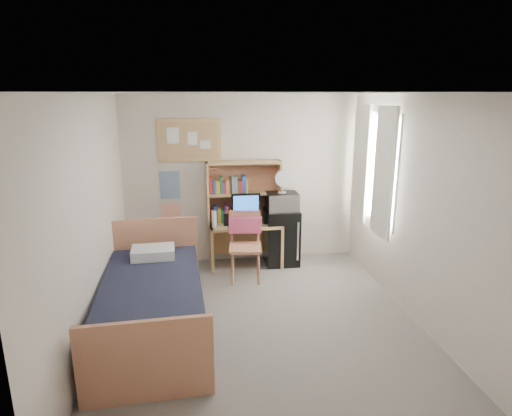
{
  "coord_description": "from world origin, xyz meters",
  "views": [
    {
      "loc": [
        -0.68,
        -4.39,
        2.59
      ],
      "look_at": [
        0.1,
        1.2,
        1.08
      ],
      "focal_mm": 30.0,
      "sensor_mm": 36.0,
      "label": 1
    }
  ],
  "objects": [
    {
      "name": "monitor",
      "position": [
        0.02,
        1.74,
        0.91
      ],
      "size": [
        0.43,
        0.04,
        0.46
      ],
      "primitive_type": "cube",
      "rotation": [
        0.0,
        0.0,
        0.02
      ],
      "color": "black",
      "rests_on": "desk"
    },
    {
      "name": "window_unit",
      "position": [
        1.75,
        1.2,
        1.6
      ],
      "size": [
        0.1,
        1.4,
        1.7
      ],
      "primitive_type": "cube",
      "color": "white",
      "rests_on": "wall_right"
    },
    {
      "name": "poster_wave",
      "position": [
        -1.1,
        2.09,
        1.25
      ],
      "size": [
        0.3,
        0.01,
        0.42
      ],
      "primitive_type": "cube",
      "color": "#245A91",
      "rests_on": "wall_back"
    },
    {
      "name": "desk_fan",
      "position": [
        0.59,
        1.8,
        1.3
      ],
      "size": [
        0.26,
        0.26,
        0.32
      ],
      "primitive_type": "cylinder",
      "rotation": [
        0.0,
        0.0,
        0.01
      ],
      "color": "silver",
      "rests_on": "microwave"
    },
    {
      "name": "floor",
      "position": [
        0.0,
        0.0,
        -0.01
      ],
      "size": [
        3.6,
        4.2,
        0.02
      ],
      "primitive_type": "cube",
      "color": "gray",
      "rests_on": "ground"
    },
    {
      "name": "hoodie",
      "position": [
        -0.02,
        1.47,
        0.76
      ],
      "size": [
        0.48,
        0.19,
        0.22
      ],
      "primitive_type": "cube",
      "rotation": [
        0.0,
        0.0,
        -0.11
      ],
      "color": "#EB5986",
      "rests_on": "desk_chair"
    },
    {
      "name": "pillow",
      "position": [
        -1.26,
        0.75,
        0.67
      ],
      "size": [
        0.54,
        0.39,
        0.13
      ],
      "primitive_type": "cube",
      "rotation": [
        0.0,
        0.0,
        0.05
      ],
      "color": "silver",
      "rests_on": "bed"
    },
    {
      "name": "water_bottle",
      "position": [
        -0.46,
        1.69,
        0.8
      ],
      "size": [
        0.07,
        0.07,
        0.24
      ],
      "primitive_type": "cylinder",
      "rotation": [
        0.0,
        0.0,
        0.02
      ],
      "color": "silver",
      "rests_on": "desk"
    },
    {
      "name": "curtain_left",
      "position": [
        1.72,
        0.8,
        1.6
      ],
      "size": [
        0.04,
        0.55,
        1.7
      ],
      "primitive_type": "cube",
      "color": "white",
      "rests_on": "wall_right"
    },
    {
      "name": "curtain_right",
      "position": [
        1.72,
        1.6,
        1.6
      ],
      "size": [
        0.04,
        0.55,
        1.7
      ],
      "primitive_type": "cube",
      "color": "white",
      "rests_on": "wall_right"
    },
    {
      "name": "ceiling",
      "position": [
        0.0,
        0.0,
        2.6
      ],
      "size": [
        3.6,
        4.2,
        0.02
      ],
      "primitive_type": "cube",
      "color": "white",
      "rests_on": "wall_back"
    },
    {
      "name": "hutch",
      "position": [
        0.02,
        1.95,
        1.15
      ],
      "size": [
        1.14,
        0.31,
        0.93
      ],
      "primitive_type": "cube",
      "rotation": [
        0.0,
        0.0,
        0.02
      ],
      "color": "tan",
      "rests_on": "desk"
    },
    {
      "name": "bulletin_board",
      "position": [
        -0.78,
        2.08,
        1.92
      ],
      "size": [
        0.94,
        0.03,
        0.64
      ],
      "primitive_type": "cube",
      "color": "tan",
      "rests_on": "wall_back"
    },
    {
      "name": "desk",
      "position": [
        0.02,
        1.8,
        0.34
      ],
      "size": [
        1.1,
        0.56,
        0.68
      ],
      "primitive_type": "cube",
      "rotation": [
        0.0,
        0.0,
        0.02
      ],
      "color": "tan",
      "rests_on": "floor"
    },
    {
      "name": "keyboard",
      "position": [
        0.02,
        1.6,
        0.69
      ],
      "size": [
        0.41,
        0.14,
        0.02
      ],
      "primitive_type": "cube",
      "rotation": [
        0.0,
        0.0,
        0.02
      ],
      "color": "black",
      "rests_on": "desk"
    },
    {
      "name": "speaker_right",
      "position": [
        0.32,
        1.75,
        0.76
      ],
      "size": [
        0.07,
        0.07,
        0.16
      ],
      "primitive_type": "cube",
      "rotation": [
        0.0,
        0.0,
        0.02
      ],
      "color": "black",
      "rests_on": "desk"
    },
    {
      "name": "wall_front",
      "position": [
        0.0,
        -2.1,
        1.3
      ],
      "size": [
        3.6,
        0.04,
        2.6
      ],
      "primitive_type": "cube",
      "color": "silver",
      "rests_on": "floor"
    },
    {
      "name": "wall_right",
      "position": [
        1.8,
        0.0,
        1.3
      ],
      "size": [
        0.04,
        4.2,
        2.6
      ],
      "primitive_type": "cube",
      "color": "silver",
      "rests_on": "floor"
    },
    {
      "name": "microwave",
      "position": [
        0.59,
        1.8,
        1.0
      ],
      "size": [
        0.47,
        0.36,
        0.27
      ],
      "primitive_type": "cube",
      "rotation": [
        0.0,
        0.0,
        0.01
      ],
      "color": "silver",
      "rests_on": "mini_fridge"
    },
    {
      "name": "speaker_left",
      "position": [
        -0.28,
        1.73,
        0.77
      ],
      "size": [
        0.07,
        0.07,
        0.17
      ],
      "primitive_type": "cube",
      "rotation": [
        0.0,
        0.0,
        0.02
      ],
      "color": "black",
      "rests_on": "desk"
    },
    {
      "name": "desk_chair",
      "position": [
        -0.04,
        1.27,
        0.49
      ],
      "size": [
        0.54,
        0.54,
        0.98
      ],
      "primitive_type": "cube",
      "rotation": [
        0.0,
        0.0,
        -0.11
      ],
      "color": "tan",
      "rests_on": "floor"
    },
    {
      "name": "wall_left",
      "position": [
        -1.8,
        0.0,
        1.3
      ],
      "size": [
        0.04,
        4.2,
        2.6
      ],
      "primitive_type": "cube",
      "color": "silver",
      "rests_on": "floor"
    },
    {
      "name": "bed",
      "position": [
        -1.22,
        0.0,
        0.31
      ],
      "size": [
        1.22,
        2.27,
        0.61
      ],
      "primitive_type": "cube",
      "rotation": [
        0.0,
        0.0,
        0.05
      ],
      "color": "black",
      "rests_on": "floor"
    },
    {
      "name": "wall_back",
      "position": [
        0.0,
        2.1,
        1.3
      ],
      "size": [
        3.6,
        0.04,
        2.6
      ],
      "primitive_type": "cube",
      "color": "silver",
      "rests_on": "floor"
    },
    {
      "name": "mini_fridge",
      "position": [
        0.59,
        1.82,
        0.43
      ],
      "size": [
        0.51,
        0.51,
        0.87
      ],
      "primitive_type": "cube",
      "rotation": [
        0.0,
        0.0,
        0.01
      ],
      "color": "black",
      "rests_on": "floor"
    },
    {
      "name": "poster_japan",
      "position": [
        -1.1,
        2.09,
        0.78
      ],
      "size": [
        0.28,
        0.01,
        0.36
      ],
      "primitive_type": "cube",
      "color": "#E44528",
      "rests_on": "wall_back"
    }
  ]
}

